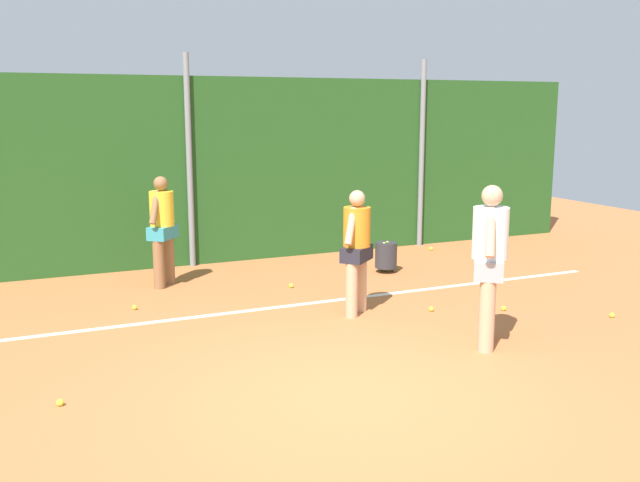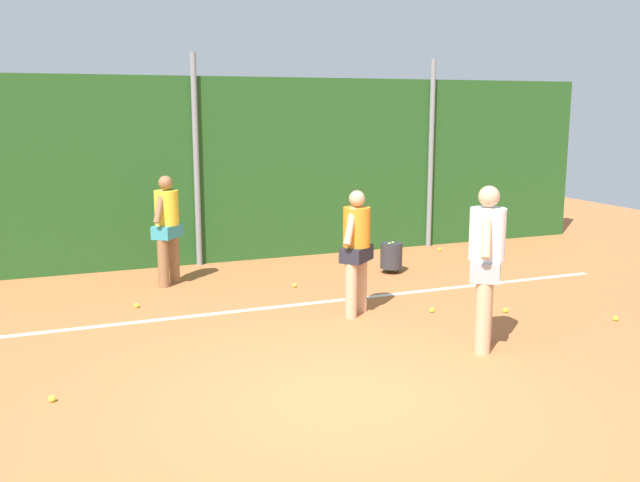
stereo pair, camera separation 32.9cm
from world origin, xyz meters
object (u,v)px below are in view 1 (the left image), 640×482
tennis_ball_3 (431,309)px  player_foreground_near (489,257)px  tennis_ball_6 (291,286)px  player_midcourt (357,246)px  player_backcourt_far (162,225)px  tennis_ball_1 (431,249)px  tennis_ball_2 (504,308)px  tennis_ball_4 (60,403)px  tennis_ball_7 (135,307)px  ball_hopper (386,255)px  tennis_ball_5 (612,315)px

tennis_ball_3 → player_foreground_near: bearing=-97.5°
tennis_ball_6 → tennis_ball_3: bearing=-56.8°
player_midcourt → player_backcourt_far: size_ratio=0.98×
player_foreground_near → tennis_ball_3: bearing=-150.1°
tennis_ball_1 → player_midcourt: bearing=-135.3°
player_foreground_near → tennis_ball_2: (1.09, 1.06, -1.00)m
tennis_ball_3 → tennis_ball_6: same height
player_backcourt_far → tennis_ball_4: 4.48m
tennis_ball_4 → tennis_ball_7: bearing=68.4°
tennis_ball_7 → tennis_ball_3: bearing=-24.9°
player_backcourt_far → tennis_ball_1: 5.30m
player_backcourt_far → tennis_ball_2: bearing=-89.8°
player_backcourt_far → tennis_ball_3: (2.97, -2.81, -0.91)m
tennis_ball_2 → tennis_ball_4: (-5.65, -0.84, 0.00)m
ball_hopper → tennis_ball_6: 1.85m
player_backcourt_far → tennis_ball_5: size_ratio=25.33×
tennis_ball_2 → tennis_ball_3: size_ratio=1.00×
tennis_ball_1 → tennis_ball_7: size_ratio=1.00×
player_midcourt → tennis_ball_2: (1.87, -0.67, -0.88)m
tennis_ball_5 → player_backcourt_far: bearing=141.1°
player_backcourt_far → tennis_ball_2: size_ratio=25.33×
player_midcourt → tennis_ball_5: player_midcourt is taller
tennis_ball_2 → tennis_ball_4: bearing=-171.6°
tennis_ball_3 → tennis_ball_4: bearing=-165.8°
player_backcourt_far → tennis_ball_7: bearing=-170.0°
player_backcourt_far → tennis_ball_1: bearing=-43.4°
player_midcourt → tennis_ball_3: size_ratio=24.81×
tennis_ball_3 → tennis_ball_5: 2.31m
tennis_ball_5 → tennis_ball_6: (-3.24, 3.10, 0.00)m
tennis_ball_4 → tennis_ball_7: same height
tennis_ball_5 → ball_hopper: bearing=112.8°
tennis_ball_2 → tennis_ball_5: same height
player_backcourt_far → tennis_ball_5: 6.43m
player_backcourt_far → tennis_ball_3: 4.19m
player_backcourt_far → tennis_ball_5: player_backcourt_far is taller
player_midcourt → tennis_ball_6: player_midcourt is taller
tennis_ball_2 → tennis_ball_5: (1.08, -0.82, 0.00)m
tennis_ball_5 → tennis_ball_4: bearing=-179.9°
player_midcourt → tennis_ball_1: size_ratio=24.81×
ball_hopper → tennis_ball_2: ball_hopper is taller
tennis_ball_2 → tennis_ball_6: (-2.15, 2.28, 0.00)m
tennis_ball_2 → tennis_ball_1: bearing=71.1°
tennis_ball_1 → player_foreground_near: bearing=-116.2°
tennis_ball_5 → tennis_ball_7: size_ratio=1.00×
tennis_ball_4 → tennis_ball_7: (1.14, 2.88, 0.00)m
player_midcourt → ball_hopper: bearing=10.6°
tennis_ball_1 → tennis_ball_5: (-0.22, -4.64, 0.00)m
ball_hopper → tennis_ball_2: 2.63m
player_midcourt → tennis_ball_3: 1.35m
player_foreground_near → tennis_ball_6: size_ratio=27.93×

